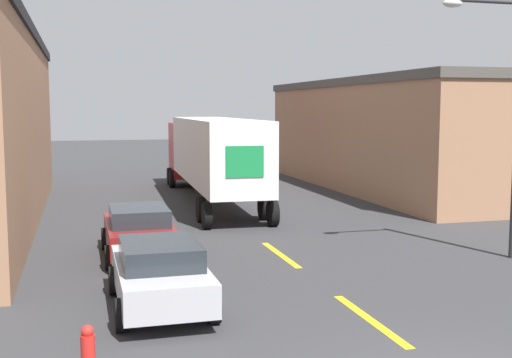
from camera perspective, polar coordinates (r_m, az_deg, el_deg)
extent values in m
cube|color=gold|center=(13.47, 10.08, -12.18)|extent=(0.20, 3.33, 0.01)
cube|color=gold|center=(18.84, 2.18, -6.72)|extent=(0.20, 3.33, 0.01)
cube|color=#9E7051|center=(35.49, 13.80, 3.59)|extent=(9.27, 20.40, 5.36)
cube|color=#4C4742|center=(35.48, 13.92, 8.24)|extent=(9.47, 20.60, 0.40)
cube|color=#B21919|center=(35.57, -5.70, 2.59)|extent=(2.42, 3.17, 2.96)
cube|color=white|center=(27.79, -3.61, 2.54)|extent=(2.89, 12.10, 2.74)
cube|color=#198442|center=(21.90, -1.00, 1.54)|extent=(1.33, 0.08, 1.09)
cylinder|color=black|center=(36.24, -3.86, 0.33)|extent=(0.32, 0.97, 0.96)
cylinder|color=black|center=(35.94, -7.66, 0.24)|extent=(0.32, 0.97, 0.96)
cylinder|color=black|center=(35.04, -3.53, 0.12)|extent=(0.32, 0.97, 0.96)
cylinder|color=black|center=(34.72, -7.47, 0.03)|extent=(0.32, 0.97, 0.96)
cylinder|color=black|center=(24.54, 0.68, -2.53)|extent=(0.32, 0.97, 0.96)
cylinder|color=black|center=(24.09, -4.91, -2.72)|extent=(0.32, 0.97, 0.96)
cylinder|color=black|center=(23.20, 1.51, -3.04)|extent=(0.32, 0.97, 0.96)
cylinder|color=black|center=(22.72, -4.41, -3.26)|extent=(0.32, 0.97, 0.96)
cube|color=#B2B2B7|center=(13.97, -8.55, -8.68)|extent=(1.80, 4.14, 0.66)
cube|color=#23282D|center=(13.71, -8.52, -6.51)|extent=(1.59, 2.15, 0.47)
cylinder|color=black|center=(15.40, -5.74, -8.49)|extent=(0.22, 0.65, 0.65)
cylinder|color=black|center=(15.22, -12.53, -8.79)|extent=(0.22, 0.65, 0.65)
cylinder|color=black|center=(12.98, -3.79, -11.31)|extent=(0.22, 0.65, 0.65)
cylinder|color=black|center=(12.76, -11.92, -11.75)|extent=(0.22, 0.65, 0.65)
cube|color=maroon|center=(18.75, -10.37, -4.84)|extent=(1.80, 4.14, 0.66)
cube|color=#23282D|center=(18.53, -10.37, -3.19)|extent=(1.59, 2.15, 0.47)
cylinder|color=black|center=(20.16, -8.11, -4.98)|extent=(0.22, 0.65, 0.65)
cylinder|color=black|center=(20.02, -13.26, -5.17)|extent=(0.22, 0.65, 0.65)
cylinder|color=black|center=(17.67, -7.04, -6.57)|extent=(0.22, 0.65, 0.65)
cylinder|color=black|center=(17.51, -12.93, -6.80)|extent=(0.22, 0.65, 0.65)
cylinder|color=#2D2D30|center=(18.96, 19.97, 14.63)|extent=(2.19, 0.11, 0.11)
ellipsoid|color=silver|center=(18.35, 17.07, 14.70)|extent=(0.56, 0.32, 0.22)
sphere|color=red|center=(10.35, -14.76, -12.95)|extent=(0.20, 0.20, 0.20)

